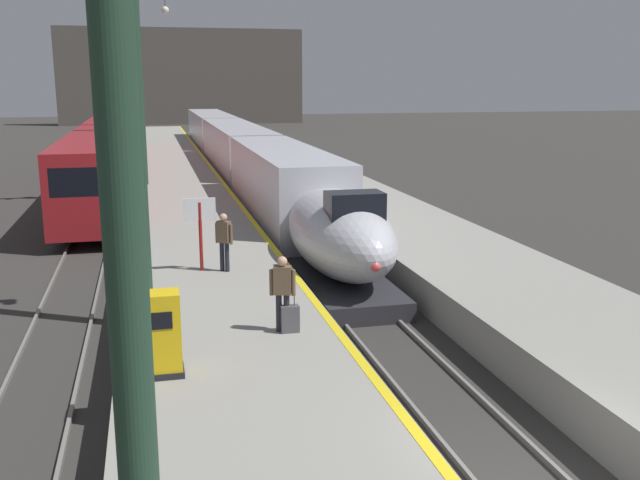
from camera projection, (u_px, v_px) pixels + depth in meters
platform_left at (185, 209)px, 33.62m from camera, size 4.80×110.00×1.05m
platform_right at (351, 202)px, 35.47m from camera, size 4.80×110.00×1.05m
platform_left_safety_stripe at (233, 196)px, 34.03m from camera, size 0.20×107.80×0.01m
rail_main_left at (247, 206)px, 37.08m from camera, size 0.08×110.00×0.12m
rail_main_right at (276, 205)px, 37.43m from camera, size 0.08×110.00×0.12m
rail_secondary_left at (84, 213)px, 35.24m from camera, size 0.08×110.00×0.12m
rail_secondary_right at (116, 211)px, 35.58m from camera, size 0.08×110.00×0.12m
highspeed_train_main at (240, 153)px, 45.04m from camera, size 2.92×57.32×3.60m
regional_train_adjacent at (106, 152)px, 43.74m from camera, size 2.85×36.60×3.80m
station_column_near at (116, 14)px, 6.73m from camera, size 4.00×0.68×9.86m
station_column_mid at (133, 77)px, 17.67m from camera, size 4.00×0.68×9.06m
station_column_far at (138, 71)px, 36.61m from camera, size 4.00×0.68×9.83m
passenger_near_edge at (282, 288)px, 15.46m from camera, size 0.55×0.32×1.69m
passenger_mid_platform at (224, 238)px, 20.40m from camera, size 0.46×0.41×1.69m
rolling_suitcase at (290, 319)px, 15.56m from camera, size 0.40×0.22×0.98m
ticket_machine_yellow at (162, 337)px, 13.20m from camera, size 0.76×0.62×1.60m
departure_info_board at (200, 219)px, 20.37m from camera, size 0.90×0.10×2.12m
terminus_back_wall at (183, 77)px, 106.43m from camera, size 36.00×2.00×14.00m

